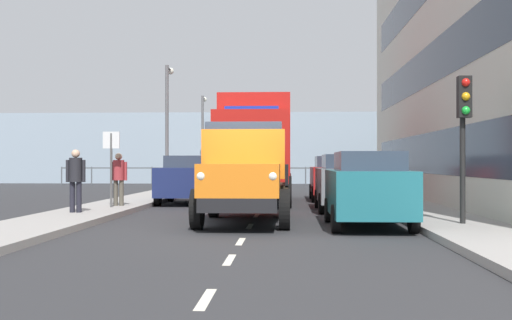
% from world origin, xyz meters
% --- Properties ---
extents(ground_plane, '(80.00, 80.00, 0.00)m').
position_xyz_m(ground_plane, '(0.00, -8.43, 0.00)').
color(ground_plane, '#2D2D30').
extents(sidewalk_left, '(2.03, 40.02, 0.15)m').
position_xyz_m(sidewalk_left, '(-4.66, -8.43, 0.07)').
color(sidewalk_left, '#9E9993').
rests_on(sidewalk_left, ground_plane).
extents(sidewalk_right, '(2.03, 40.02, 0.15)m').
position_xyz_m(sidewalk_right, '(4.66, -8.43, 0.07)').
color(sidewalk_right, '#9E9993').
rests_on(sidewalk_right, ground_plane).
extents(road_centreline_markings, '(0.12, 35.69, 0.01)m').
position_xyz_m(road_centreline_markings, '(0.00, -7.94, 0.00)').
color(road_centreline_markings, silver).
rests_on(road_centreline_markings, ground_plane).
extents(sea_horizon, '(80.00, 0.80, 5.00)m').
position_xyz_m(sea_horizon, '(0.00, -31.44, 2.50)').
color(sea_horizon, '#8C9EAD').
rests_on(sea_horizon, ground_plane).
extents(seawall_railing, '(28.08, 0.08, 1.20)m').
position_xyz_m(seawall_railing, '(-0.00, -27.84, 0.92)').
color(seawall_railing, '#4C5156').
rests_on(seawall_railing, ground_plane).
extents(truck_vintage_orange, '(2.17, 5.64, 2.43)m').
position_xyz_m(truck_vintage_orange, '(0.16, -1.63, 1.18)').
color(truck_vintage_orange, black).
rests_on(truck_vintage_orange, ground_plane).
extents(lorry_cargo_red, '(2.58, 8.20, 3.87)m').
position_xyz_m(lorry_cargo_red, '(0.30, -9.87, 2.08)').
color(lorry_cargo_red, red).
rests_on(lorry_cargo_red, ground_plane).
extents(car_teal_kerbside_near, '(1.80, 3.92, 1.72)m').
position_xyz_m(car_teal_kerbside_near, '(-2.69, -0.94, 0.89)').
color(car_teal_kerbside_near, '#1E6670').
rests_on(car_teal_kerbside_near, ground_plane).
extents(car_grey_kerbside_1, '(1.88, 4.09, 1.72)m').
position_xyz_m(car_grey_kerbside_1, '(-2.69, -5.94, 0.90)').
color(car_grey_kerbside_1, slate).
rests_on(car_grey_kerbside_1, ground_plane).
extents(car_red_kerbside_2, '(1.89, 3.97, 1.72)m').
position_xyz_m(car_red_kerbside_2, '(-2.69, -11.40, 0.89)').
color(car_red_kerbside_2, '#B21E1E').
rests_on(car_red_kerbside_2, ground_plane).
extents(car_navy_oppositeside_0, '(1.88, 3.91, 1.72)m').
position_xyz_m(car_navy_oppositeside_0, '(2.69, -9.13, 0.89)').
color(car_navy_oppositeside_0, navy).
rests_on(car_navy_oppositeside_0, ground_plane).
extents(pedestrian_couple_b, '(0.53, 0.34, 1.68)m').
position_xyz_m(pedestrian_couple_b, '(4.77, -3.07, 1.14)').
color(pedestrian_couple_b, black).
rests_on(pedestrian_couple_b, sidewalk_right).
extents(pedestrian_by_lamp, '(0.53, 0.34, 1.62)m').
position_xyz_m(pedestrian_by_lamp, '(4.33, -5.77, 1.10)').
color(pedestrian_by_lamp, '#4C473D').
rests_on(pedestrian_by_lamp, sidewalk_right).
extents(traffic_light_near, '(0.28, 0.41, 3.20)m').
position_xyz_m(traffic_light_near, '(-4.70, -0.37, 2.47)').
color(traffic_light_near, black).
rests_on(traffic_light_near, sidewalk_left).
extents(lamp_post_promenade, '(0.32, 1.14, 5.84)m').
position_xyz_m(lamp_post_promenade, '(4.71, -15.83, 3.67)').
color(lamp_post_promenade, '#59595B').
rests_on(lamp_post_promenade, sidewalk_right).
extents(lamp_post_far, '(0.32, 1.14, 5.60)m').
position_xyz_m(lamp_post_far, '(4.58, -27.25, 3.55)').
color(lamp_post_far, '#59595B').
rests_on(lamp_post_far, sidewalk_right).
extents(street_sign, '(0.50, 0.07, 2.25)m').
position_xyz_m(street_sign, '(4.38, -5.13, 1.68)').
color(street_sign, '#4C4C4C').
rests_on(street_sign, sidewalk_right).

